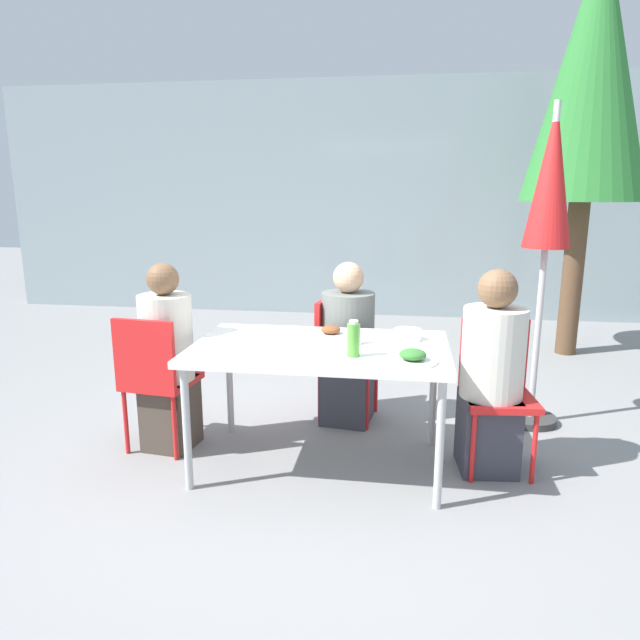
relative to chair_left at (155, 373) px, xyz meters
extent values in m
plane|color=gray|center=(1.05, -0.04, -0.52)|extent=(24.00, 24.00, 0.00)
cube|color=#89999E|center=(1.05, 4.39, 0.98)|extent=(10.00, 0.20, 3.00)
cube|color=white|center=(1.05, -0.04, 0.21)|extent=(1.48, 0.90, 0.04)
cylinder|color=#B7B7B7|center=(0.37, -0.43, -0.16)|extent=(0.04, 0.04, 0.71)
cylinder|color=#B7B7B7|center=(1.73, -0.43, -0.16)|extent=(0.04, 0.04, 0.71)
cylinder|color=#B7B7B7|center=(0.37, 0.35, -0.16)|extent=(0.04, 0.04, 0.71)
cylinder|color=#B7B7B7|center=(1.73, 0.35, -0.16)|extent=(0.04, 0.04, 0.71)
cube|color=red|center=(0.01, 0.08, -0.08)|extent=(0.44, 0.44, 0.04)
cube|color=red|center=(-0.01, -0.10, 0.15)|extent=(0.40, 0.08, 0.42)
cylinder|color=red|center=(-0.14, 0.27, -0.31)|extent=(0.03, 0.03, 0.42)
cylinder|color=red|center=(0.20, 0.23, -0.31)|extent=(0.03, 0.03, 0.42)
cylinder|color=red|center=(-0.18, -0.07, -0.31)|extent=(0.03, 0.03, 0.42)
cylinder|color=red|center=(0.16, -0.11, -0.31)|extent=(0.03, 0.03, 0.42)
cube|color=#473D33|center=(0.06, 0.07, -0.29)|extent=(0.33, 0.33, 0.46)
cylinder|color=beige|center=(0.06, 0.07, 0.21)|extent=(0.33, 0.33, 0.54)
sphere|color=brown|center=(0.06, 0.07, 0.58)|extent=(0.20, 0.20, 0.20)
cube|color=red|center=(2.09, 0.06, -0.08)|extent=(0.44, 0.44, 0.04)
cube|color=red|center=(2.07, 0.24, 0.15)|extent=(0.40, 0.07, 0.42)
cylinder|color=red|center=(2.27, -0.09, -0.31)|extent=(0.03, 0.03, 0.42)
cylinder|color=red|center=(1.93, -0.12, -0.31)|extent=(0.03, 0.03, 0.42)
cylinder|color=red|center=(2.24, 0.25, -0.31)|extent=(0.03, 0.03, 0.42)
cylinder|color=red|center=(1.90, 0.21, -0.31)|extent=(0.03, 0.03, 0.42)
cube|color=#383842|center=(2.04, 0.06, -0.29)|extent=(0.35, 0.35, 0.46)
cylinder|color=beige|center=(2.04, 0.06, 0.20)|extent=(0.36, 0.36, 0.52)
sphere|color=brown|center=(2.04, 0.06, 0.57)|extent=(0.22, 0.22, 0.22)
cube|color=red|center=(1.15, 0.71, -0.08)|extent=(0.45, 0.45, 0.04)
cube|color=red|center=(0.97, 0.73, 0.15)|extent=(0.09, 0.40, 0.42)
cylinder|color=red|center=(1.34, 0.86, -0.31)|extent=(0.03, 0.03, 0.42)
cylinder|color=red|center=(1.29, 0.52, -0.31)|extent=(0.03, 0.03, 0.42)
cylinder|color=red|center=(1.00, 0.90, -0.31)|extent=(0.03, 0.03, 0.42)
cylinder|color=red|center=(0.96, 0.56, -0.31)|extent=(0.03, 0.03, 0.42)
cube|color=#383842|center=(1.14, 0.66, -0.29)|extent=(0.37, 0.37, 0.46)
cylinder|color=slate|center=(1.14, 0.66, 0.18)|extent=(0.37, 0.37, 0.48)
sphere|color=tan|center=(1.14, 0.66, 0.53)|extent=(0.21, 0.21, 0.21)
cylinder|color=#333333|center=(2.45, 0.82, -0.49)|extent=(0.36, 0.36, 0.05)
cylinder|color=#BCBCBC|center=(2.45, 0.82, 0.57)|extent=(0.04, 0.04, 2.19)
cone|color=red|center=(2.45, 0.82, 1.20)|extent=(0.31, 0.31, 0.94)
cylinder|color=white|center=(1.58, -0.30, 0.24)|extent=(0.26, 0.26, 0.01)
ellipsoid|color=#33702D|center=(1.58, -0.30, 0.28)|extent=(0.14, 0.14, 0.06)
cylinder|color=white|center=(1.08, 0.19, 0.24)|extent=(0.22, 0.22, 0.01)
ellipsoid|color=brown|center=(1.08, 0.19, 0.27)|extent=(0.12, 0.12, 0.05)
cylinder|color=#51A338|center=(1.26, -0.24, 0.32)|extent=(0.07, 0.07, 0.18)
cylinder|color=white|center=(1.26, -0.24, 0.42)|extent=(0.05, 0.05, 0.02)
cylinder|color=silver|center=(1.26, 0.02, 0.28)|extent=(0.07, 0.07, 0.08)
cylinder|color=white|center=(1.55, 0.16, 0.26)|extent=(0.17, 0.17, 0.06)
cylinder|color=brown|center=(3.18, 2.74, 0.24)|extent=(0.20, 0.20, 1.53)
cone|color=#2D7A33|center=(3.18, 2.74, 2.21)|extent=(1.14, 1.14, 2.40)
camera|label=1|loc=(1.52, -3.19, 1.11)|focal=32.00mm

